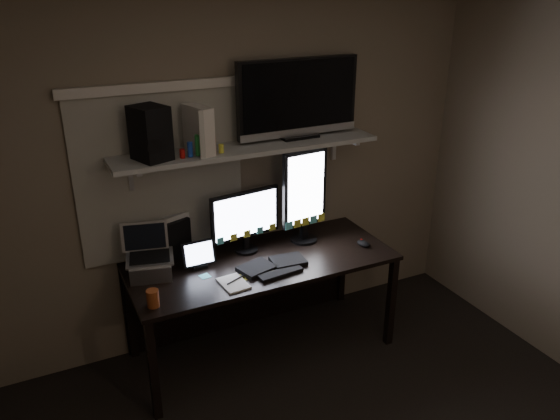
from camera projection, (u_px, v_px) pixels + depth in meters
back_wall at (239, 171)px, 3.81m from camera, size 3.60×0.00×3.60m
window_blinds at (162, 176)px, 3.56m from camera, size 1.10×0.02×1.10m
desk at (255, 274)px, 3.87m from camera, size 1.80×0.75×0.73m
wall_shelf at (248, 148)px, 3.58m from camera, size 1.80×0.35×0.03m
monitor_landscape at (245, 221)px, 3.74m from camera, size 0.52×0.12×0.45m
monitor_portrait at (304, 196)px, 3.85m from camera, size 0.35×0.10×0.70m
keyboard at (272, 265)px, 3.61m from camera, size 0.48×0.23×0.03m
mouse at (363, 243)px, 3.89m from camera, size 0.09×0.12×0.04m
notepad at (233, 283)px, 3.40m from camera, size 0.17×0.22×0.01m
tablet at (199, 254)px, 3.56m from camera, size 0.22×0.10×0.19m
file_sorter at (173, 237)px, 3.69m from camera, size 0.25×0.17×0.29m
laptop at (149, 254)px, 3.43m from camera, size 0.34×0.30×0.33m
cup at (153, 298)px, 3.15m from camera, size 0.09×0.09×0.11m
sticky_notes at (226, 276)px, 3.49m from camera, size 0.31×0.26×0.00m
tv at (298, 99)px, 3.67m from camera, size 0.89×0.18×0.53m
game_console at (199, 130)px, 3.37m from camera, size 0.14×0.26×0.30m
speaker at (150, 133)px, 3.24m from camera, size 0.24×0.26×0.32m
bottles at (202, 146)px, 3.35m from camera, size 0.21×0.11×0.13m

